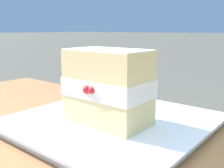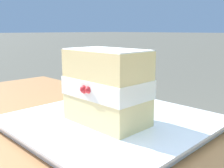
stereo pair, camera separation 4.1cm
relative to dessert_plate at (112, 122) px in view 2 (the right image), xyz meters
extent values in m
cube|color=white|center=(0.00, 0.00, 0.00)|extent=(0.27, 0.27, 0.01)
cube|color=white|center=(0.00, 0.00, 0.01)|extent=(0.29, 0.29, 0.00)
cube|color=#EAD18C|center=(0.01, -0.02, 0.03)|extent=(0.12, 0.07, 0.04)
cube|color=white|center=(0.01, -0.02, 0.06)|extent=(0.13, 0.08, 0.03)
sphere|color=red|center=(0.00, -0.06, 0.06)|extent=(0.01, 0.01, 0.01)
sphere|color=red|center=(0.01, -0.06, 0.06)|extent=(0.01, 0.01, 0.01)
sphere|color=red|center=(0.00, 0.02, 0.06)|extent=(0.01, 0.01, 0.01)
sphere|color=red|center=(-0.03, 0.02, 0.06)|extent=(0.01, 0.01, 0.01)
cube|color=#EAD18C|center=(0.01, -0.02, 0.10)|extent=(0.12, 0.07, 0.04)
cube|color=white|center=(0.01, -0.02, 0.12)|extent=(0.12, 0.07, 0.00)
cylinder|color=silver|center=(-0.06, 0.12, 0.00)|extent=(0.02, 0.14, 0.01)
cube|color=silver|center=(-0.06, 0.03, 0.00)|extent=(0.03, 0.03, 0.01)
camera|label=1|loc=(0.25, -0.31, 0.15)|focal=41.77mm
camera|label=2|loc=(0.28, -0.28, 0.15)|focal=41.77mm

